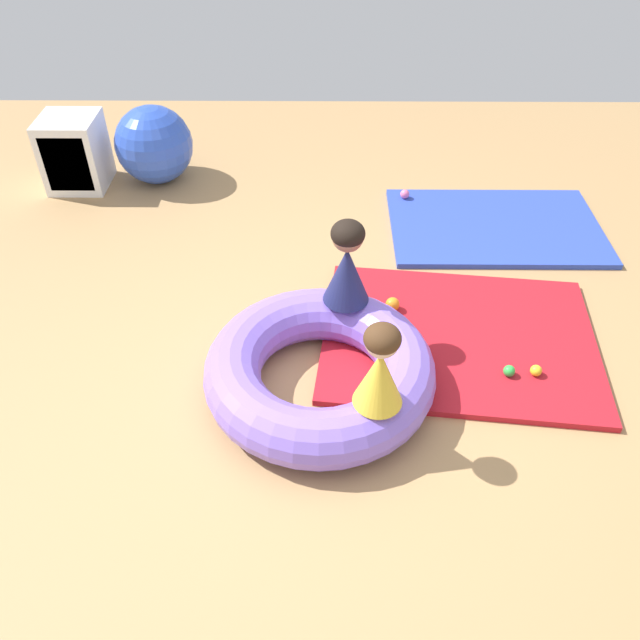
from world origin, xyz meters
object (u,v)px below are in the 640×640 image
inflatable_cushion (320,370)px  exercise_ball_large (154,145)px  storage_cube (74,154)px  child_in_yellow (380,367)px  play_ball_green (509,371)px  play_ball_yellow (536,371)px  child_in_navy (347,263)px  play_ball_orange (392,304)px  play_ball_pink (405,194)px

inflatable_cushion → exercise_ball_large: exercise_ball_large is taller
storage_cube → child_in_yellow: bearing=-49.4°
play_ball_green → play_ball_yellow: same height
exercise_ball_large → storage_cube: 0.62m
inflatable_cushion → play_ball_yellow: bearing=4.1°
child_in_navy → play_ball_orange: (0.30, 0.22, -0.46)m
inflatable_cushion → play_ball_orange: inflatable_cushion is taller
play_ball_orange → play_ball_pink: (0.20, 1.35, -0.01)m
child_in_yellow → exercise_ball_large: (-1.61, 2.70, -0.22)m
play_ball_green → exercise_ball_large: exercise_ball_large is taller
play_ball_orange → child_in_navy: bearing=-143.7°
play_ball_green → exercise_ball_large: bearing=136.3°
storage_cube → play_ball_green: bearing=-35.9°
play_ball_pink → child_in_yellow: bearing=-98.9°
play_ball_green → exercise_ball_large: (-2.37, 2.27, 0.23)m
play_ball_yellow → inflatable_cushion: bearing=-175.9°
inflatable_cushion → play_ball_pink: 2.09m
play_ball_orange → storage_cube: storage_cube is taller
storage_cube → play_ball_pink: bearing=-5.5°
exercise_ball_large → storage_cube: size_ratio=1.09×
child_in_yellow → storage_cube: child_in_yellow is taller
inflatable_cushion → child_in_navy: 0.60m
play_ball_orange → play_ball_yellow: (0.74, -0.55, -0.01)m
play_ball_yellow → play_ball_pink: size_ratio=0.91×
inflatable_cushion → child_in_yellow: bearing=-51.8°
child_in_navy → exercise_ball_large: bearing=-49.3°
child_in_yellow → play_ball_green: bearing=-100.8°
inflatable_cushion → play_ball_green: inflatable_cushion is taller
child_in_yellow → storage_cube: 3.42m
child_in_yellow → play_ball_pink: child_in_yellow is taller
play_ball_yellow → storage_cube: storage_cube is taller
exercise_ball_large → child_in_yellow: bearing=-59.2°
child_in_yellow → storage_cube: (-2.22, 2.59, -0.25)m
child_in_navy → play_ball_orange: 0.59m
inflatable_cushion → play_ball_pink: inflatable_cushion is taller
child_in_navy → child_in_yellow: bearing=103.0°
exercise_ball_large → storage_cube: (-0.61, -0.11, -0.03)m
play_ball_yellow → play_ball_green: bearing=-178.4°
play_ball_green → child_in_navy: bearing=159.2°
play_ball_yellow → play_ball_pink: 1.98m
play_ball_orange → play_ball_pink: bearing=81.6°
play_ball_pink → play_ball_orange: bearing=-98.4°
inflatable_cushion → play_ball_pink: bearing=72.1°
storage_cube → play_ball_orange: bearing=-33.9°
child_in_navy → play_ball_pink: bearing=-104.3°
child_in_navy → play_ball_orange: size_ratio=5.87×
exercise_ball_large → play_ball_orange: bearing=-43.9°
storage_cube → play_ball_yellow: bearing=-34.5°
child_in_yellow → child_in_navy: (-0.13, 0.77, 0.02)m
play_ball_green → exercise_ball_large: 3.29m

